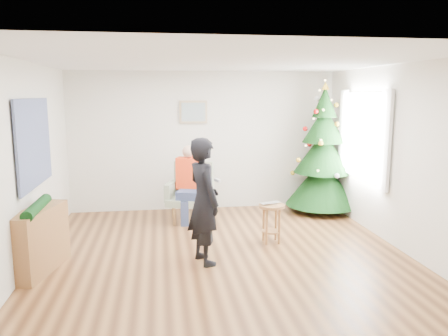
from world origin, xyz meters
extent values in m
plane|color=brown|center=(0.00, 0.00, 0.00)|extent=(5.00, 5.00, 0.00)
plane|color=white|center=(0.00, 0.00, 2.60)|extent=(5.00, 5.00, 0.00)
plane|color=silver|center=(0.00, 2.50, 1.30)|extent=(5.00, 0.00, 5.00)
plane|color=silver|center=(0.00, -2.50, 1.30)|extent=(5.00, 0.00, 5.00)
plane|color=silver|center=(-2.50, 0.00, 1.30)|extent=(0.00, 5.00, 5.00)
plane|color=silver|center=(2.50, 0.00, 1.30)|extent=(0.00, 5.00, 5.00)
cube|color=white|center=(2.47, 1.00, 1.50)|extent=(0.04, 1.30, 1.40)
cube|color=white|center=(2.44, 0.25, 1.50)|extent=(0.05, 0.25, 1.50)
cube|color=white|center=(2.44, 1.75, 1.50)|extent=(0.05, 0.25, 1.50)
cylinder|color=#3F2816|center=(2.15, 1.94, 0.15)|extent=(0.10, 0.10, 0.31)
cone|color=black|center=(2.15, 1.94, 0.56)|extent=(1.33, 1.33, 0.87)
cone|color=black|center=(2.15, 1.94, 1.12)|extent=(1.06, 1.06, 0.77)
cone|color=black|center=(2.15, 1.94, 1.63)|extent=(0.78, 0.78, 0.66)
cone|color=black|center=(2.15, 1.94, 2.04)|extent=(0.45, 0.45, 0.56)
cone|color=gold|center=(2.15, 1.94, 2.33)|extent=(0.14, 0.14, 0.14)
cylinder|color=brown|center=(0.77, 0.36, 0.56)|extent=(0.38, 0.38, 0.04)
cylinder|color=brown|center=(0.77, 0.36, 0.17)|extent=(0.29, 0.29, 0.02)
imported|color=silver|center=(0.77, 0.36, 0.59)|extent=(0.36, 0.29, 0.02)
cube|color=gray|center=(-0.34, 1.68, 0.36)|extent=(0.87, 0.84, 0.12)
cube|color=gray|center=(-0.24, 1.96, 0.70)|extent=(0.70, 0.34, 0.60)
cube|color=gray|center=(-0.65, 1.78, 0.52)|extent=(0.27, 0.55, 0.30)
cube|color=gray|center=(-0.03, 1.57, 0.52)|extent=(0.27, 0.55, 0.30)
cube|color=navy|center=(-0.34, 1.60, 0.49)|extent=(0.51, 0.52, 0.14)
cube|color=red|center=(-0.34, 1.81, 0.82)|extent=(0.47, 0.34, 0.55)
sphere|color=tan|center=(-0.34, 1.79, 1.20)|extent=(0.22, 0.22, 0.22)
imported|color=black|center=(-0.29, -0.26, 0.82)|extent=(0.57, 0.70, 1.64)
cube|color=white|center=(-0.12, -0.29, 1.10)|extent=(0.08, 0.13, 0.04)
cube|color=brown|center=(-2.33, -0.26, 0.40)|extent=(0.54, 1.04, 0.80)
cylinder|color=black|center=(-2.33, -0.26, 0.82)|extent=(0.14, 0.90, 0.14)
cube|color=black|center=(-2.46, 0.30, 1.55)|extent=(0.03, 1.50, 1.15)
cube|color=tan|center=(-0.20, 2.47, 1.85)|extent=(0.52, 0.03, 0.42)
cube|color=gray|center=(-0.20, 2.45, 1.85)|extent=(0.44, 0.02, 0.34)
camera|label=1|loc=(-0.84, -5.69, 2.18)|focal=35.00mm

